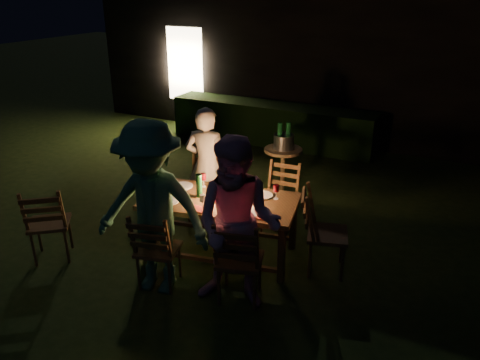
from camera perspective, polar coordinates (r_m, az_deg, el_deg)
The scene contains 29 objects.
garden_envelope at distance 11.40m, azimuth 11.26°, elevation 15.17°, with size 40.00×40.00×3.20m.
dining_table at distance 5.43m, azimuth -2.45°, elevation -3.04°, with size 1.90×1.20×0.74m.
chair_near_left at distance 5.14m, azimuth -9.91°, elevation -9.80°, with size 0.52×0.55×0.95m.
chair_near_right at distance 4.86m, azimuth -0.08°, elevation -11.37°, with size 0.56×0.58×1.00m.
chair_far_left at distance 6.37m, azimuth -4.11°, elevation -2.42°, with size 0.58×0.61×1.05m.
chair_far_right at distance 6.14m, azimuth 4.77°, elevation -3.79°, with size 0.45×0.48×0.94m.
chair_end at distance 5.38m, azimuth 10.27°, elevation -7.95°, with size 0.60×0.58×1.02m.
chair_spare at distance 5.95m, azimuth -22.03°, elevation -6.31°, with size 0.64×0.65×0.99m.
person_house_side at distance 6.22m, azimuth -4.07°, elevation 1.76°, with size 0.58×0.38×1.59m, color beige.
person_opp_right at distance 4.51m, azimuth -0.27°, elevation -5.55°, with size 0.86×0.67×1.77m, color #CC8CAE.
person_opp_left at distance 4.79m, azimuth -10.70°, elevation -3.58°, with size 1.21×0.69×1.87m, color #366C51.
lantern at distance 5.36m, azimuth -1.81°, elevation -0.66°, with size 0.16×0.16×0.35m.
plate_far_left at distance 5.76m, azimuth -6.99°, elevation -0.72°, with size 0.25×0.25×0.01m, color white.
plate_near_left at distance 5.40m, azimuth -8.76°, elevation -2.53°, with size 0.25×0.25×0.01m, color white.
plate_far_right at distance 5.48m, azimuth 2.74°, elevation -1.87°, with size 0.25×0.25×0.01m, color white.
plate_near_right at distance 5.09m, azimuth 1.60°, elevation -3.87°, with size 0.25×0.25×0.01m, color white.
wineglass_a at distance 5.69m, azimuth -4.47°, elevation -0.03°, with size 0.06×0.06×0.18m, color #59070F, non-canonical shape.
wineglass_b at distance 5.51m, azimuth -10.00°, elevation -1.13°, with size 0.06×0.06×0.18m, color #59070F, non-canonical shape.
wineglass_c at distance 5.04m, azimuth -0.22°, elevation -3.15°, with size 0.06×0.06×0.18m, color #59070F, non-canonical shape.
wineglass_d at distance 5.38m, azimuth 4.42°, elevation -1.47°, with size 0.06×0.06×0.18m, color #59070F, non-canonical shape.
wineglass_e at distance 5.14m, azimuth -4.58°, elevation -2.70°, with size 0.06×0.06×0.18m, color silver, non-canonical shape.
bottle_table at distance 5.42m, azimuth -5.00°, elevation -0.69°, with size 0.07×0.07×0.28m, color #0F471E.
napkin_left at distance 5.17m, azimuth -5.15°, elevation -3.54°, with size 0.18×0.14×0.01m, color red.
napkin_right at distance 5.00m, azimuth 2.49°, elevation -4.43°, with size 0.18×0.14×0.01m, color red.
phone at distance 5.36m, azimuth -9.78°, elevation -2.82°, with size 0.14×0.07×0.01m, color black.
side_table at distance 7.01m, azimuth 5.29°, elevation 3.12°, with size 0.57×0.57×0.76m.
ice_bucket at distance 6.94m, azimuth 5.35°, elevation 4.68°, with size 0.30×0.30×0.22m, color #A5A8AD.
bottle_bucket_a at distance 6.91m, azimuth 4.85°, elevation 5.04°, with size 0.07×0.07×0.32m, color #0F471E.
bottle_bucket_b at distance 6.95m, azimuth 5.87°, elevation 5.10°, with size 0.07×0.07×0.32m, color #0F471E.
Camera 1 is at (3.04, -4.73, 3.04)m, focal length 35.00 mm.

